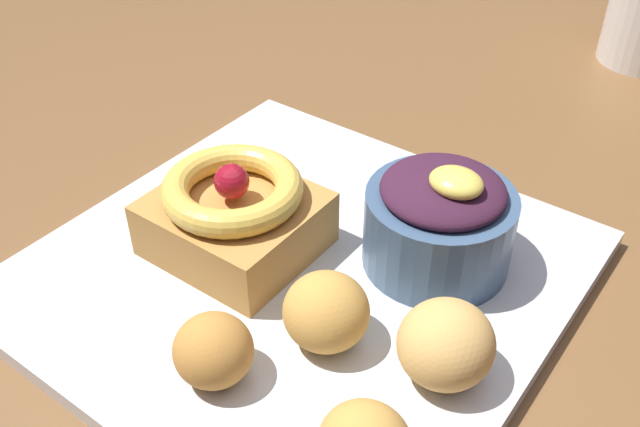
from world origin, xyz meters
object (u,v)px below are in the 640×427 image
object	(u,v)px
fritter_back	(446,344)
berry_ramekin	(443,222)
cake_slice	(235,213)
fritter_middle	(326,312)
fritter_front	(213,350)
front_plate	(301,272)

from	to	relation	value
fritter_back	berry_ramekin	bearing A→B (deg)	120.25
cake_slice	fritter_middle	xyz separation A→B (m)	(0.09, -0.03, -0.01)
fritter_front	cake_slice	bearing A→B (deg)	125.60
cake_slice	fritter_front	distance (m)	0.10
fritter_front	fritter_back	size ratio (longest dim) A/B	0.81
fritter_middle	cake_slice	bearing A→B (deg)	161.77
fritter_middle	fritter_back	bearing A→B (deg)	15.12
berry_ramekin	fritter_middle	world-z (taller)	berry_ramekin
berry_ramekin	fritter_front	size ratio (longest dim) A/B	2.16
berry_ramekin	fritter_back	size ratio (longest dim) A/B	1.74
berry_ramekin	fritter_front	xyz separation A→B (m)	(-0.05, -0.15, -0.01)
cake_slice	berry_ramekin	size ratio (longest dim) A/B	1.07
cake_slice	berry_ramekin	xyz separation A→B (m)	(0.11, 0.06, 0.01)
front_plate	cake_slice	xyz separation A→B (m)	(-0.04, -0.01, 0.03)
berry_ramekin	fritter_middle	size ratio (longest dim) A/B	1.91
front_plate	berry_ramekin	distance (m)	0.09
cake_slice	berry_ramekin	distance (m)	0.13
front_plate	fritter_middle	bearing A→B (deg)	-39.71
front_plate	fritter_back	xyz separation A→B (m)	(0.11, -0.02, 0.03)
front_plate	berry_ramekin	world-z (taller)	berry_ramekin
cake_slice	fritter_front	bearing A→B (deg)	-54.40
front_plate	berry_ramekin	xyz separation A→B (m)	(0.07, 0.05, 0.04)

